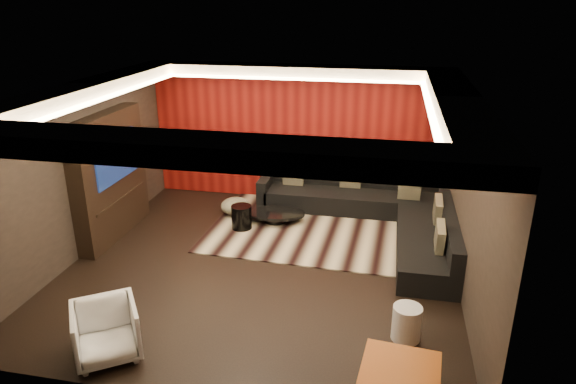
% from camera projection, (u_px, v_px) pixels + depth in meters
% --- Properties ---
extents(floor, '(6.00, 6.00, 0.02)m').
position_uv_depth(floor, '(262.00, 266.00, 8.20)').
color(floor, black).
rests_on(floor, ground).
extents(ceiling, '(6.00, 6.00, 0.02)m').
position_uv_depth(ceiling, '(259.00, 88.00, 7.19)').
color(ceiling, silver).
rests_on(ceiling, ground).
extents(wall_back, '(6.00, 0.02, 2.80)m').
position_uv_depth(wall_back, '(297.00, 134.00, 10.45)').
color(wall_back, black).
rests_on(wall_back, ground).
extents(wall_left, '(0.02, 6.00, 2.80)m').
position_uv_depth(wall_left, '(79.00, 170.00, 8.26)').
color(wall_left, black).
rests_on(wall_left, ground).
extents(wall_right, '(0.02, 6.00, 2.80)m').
position_uv_depth(wall_right, '(470.00, 197.00, 7.14)').
color(wall_right, black).
rests_on(wall_right, ground).
extents(red_feature_wall, '(5.98, 0.05, 2.78)m').
position_uv_depth(red_feature_wall, '(297.00, 134.00, 10.41)').
color(red_feature_wall, '#6B0C0A').
rests_on(red_feature_wall, ground).
extents(soffit_back, '(6.00, 0.60, 0.22)m').
position_uv_depth(soffit_back, '(295.00, 71.00, 9.71)').
color(soffit_back, silver).
rests_on(soffit_back, ground).
extents(soffit_front, '(6.00, 0.60, 0.22)m').
position_uv_depth(soffit_front, '(186.00, 149.00, 4.76)').
color(soffit_front, silver).
rests_on(soffit_front, ground).
extents(soffit_left, '(0.60, 4.80, 0.22)m').
position_uv_depth(soffit_left, '(86.00, 90.00, 7.74)').
color(soffit_left, silver).
rests_on(soffit_left, ground).
extents(soffit_right, '(0.60, 4.80, 0.22)m').
position_uv_depth(soffit_right, '(458.00, 104.00, 6.73)').
color(soffit_right, silver).
rests_on(soffit_right, ground).
extents(cove_back, '(4.80, 0.08, 0.04)m').
position_uv_depth(cove_back, '(291.00, 79.00, 9.43)').
color(cove_back, '#FFD899').
rests_on(cove_back, ground).
extents(cove_front, '(4.80, 0.08, 0.04)m').
position_uv_depth(cove_front, '(199.00, 148.00, 5.11)').
color(cove_front, '#FFD899').
rests_on(cove_front, ground).
extents(cove_left, '(0.08, 4.80, 0.04)m').
position_uv_depth(cove_left, '(107.00, 97.00, 7.71)').
color(cove_left, '#FFD899').
rests_on(cove_left, ground).
extents(cove_right, '(0.08, 4.80, 0.04)m').
position_uv_depth(cove_right, '(430.00, 110.00, 6.83)').
color(cove_right, '#FFD899').
rests_on(cove_right, ground).
extents(tv_surround, '(0.30, 2.00, 2.20)m').
position_uv_depth(tv_surround, '(110.00, 176.00, 8.88)').
color(tv_surround, black).
rests_on(tv_surround, ground).
extents(tv_screen, '(0.04, 1.30, 0.80)m').
position_uv_depth(tv_screen, '(116.00, 158.00, 8.73)').
color(tv_screen, black).
rests_on(tv_screen, ground).
extents(tv_shelf, '(0.04, 1.60, 0.04)m').
position_uv_depth(tv_shelf, '(121.00, 199.00, 9.00)').
color(tv_shelf, black).
rests_on(tv_shelf, ground).
extents(rug, '(4.11, 3.15, 0.02)m').
position_uv_depth(rug, '(322.00, 228.00, 9.49)').
color(rug, '#C1B38D').
rests_on(rug, floor).
extents(coffee_table, '(1.24, 1.24, 0.19)m').
position_uv_depth(coffee_table, '(275.00, 217.00, 9.72)').
color(coffee_table, black).
rests_on(coffee_table, rug).
extents(drum_stool, '(0.43, 0.43, 0.44)m').
position_uv_depth(drum_stool, '(242.00, 217.00, 9.39)').
color(drum_stool, black).
rests_on(drum_stool, rug).
extents(striped_pouf, '(0.62, 0.62, 0.32)m').
position_uv_depth(striped_pouf, '(235.00, 206.00, 10.04)').
color(striped_pouf, beige).
rests_on(striped_pouf, rug).
extents(white_side_table, '(0.38, 0.38, 0.45)m').
position_uv_depth(white_side_table, '(407.00, 323.00, 6.36)').
color(white_side_table, silver).
rests_on(white_side_table, floor).
extents(orange_ottoman, '(0.89, 0.89, 0.36)m').
position_uv_depth(orange_ottoman, '(399.00, 382.00, 5.44)').
color(orange_ottoman, '#8D4412').
rests_on(orange_ottoman, floor).
extents(armchair, '(1.01, 1.02, 0.67)m').
position_uv_depth(armchair, '(106.00, 331.00, 6.02)').
color(armchair, silver).
rests_on(armchair, floor).
extents(sectional_sofa, '(3.65, 3.50, 0.75)m').
position_uv_depth(sectional_sofa, '(377.00, 213.00, 9.49)').
color(sectional_sofa, black).
rests_on(sectional_sofa, floor).
extents(throw_pillows, '(3.03, 2.82, 0.50)m').
position_uv_depth(throw_pillows, '(381.00, 195.00, 9.36)').
color(throw_pillows, '#C4BC90').
rests_on(throw_pillows, sectional_sofa).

